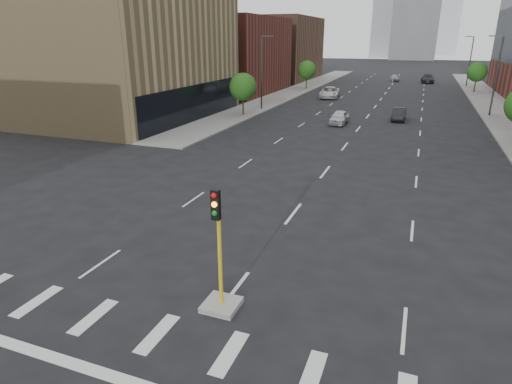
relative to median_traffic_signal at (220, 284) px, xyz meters
The scene contains 18 objects.
sidewalk_left_far 66.75m from the median_traffic_signal, 102.99° to the left, with size 5.00×92.00×0.15m, color gray.
sidewalk_right_far 66.75m from the median_traffic_signal, 77.01° to the left, with size 5.00×92.00×0.15m, color gray.
building_left_mid 41.90m from the median_traffic_signal, 131.55° to the left, with size 20.00×24.00×14.00m, color tan.
building_left_far_a 63.52m from the median_traffic_signal, 115.74° to the left, with size 20.00×22.00×12.00m, color brown.
building_left_far_b 87.64m from the median_traffic_signal, 108.32° to the left, with size 20.00×24.00×13.00m, color brown.
tower_mid 192.19m from the median_traffic_signal, 90.00° to the left, with size 18.00×18.00×44.00m, color slate.
median_traffic_signal is the anchor object (origin of this frame).
streetlight_right_a 48.12m from the median_traffic_signal, 73.76° to the left, with size 1.60×0.22×9.07m.
streetlight_right_b 82.23m from the median_traffic_signal, 80.60° to the left, with size 1.60×0.22×9.07m.
streetlight_left 43.36m from the median_traffic_signal, 108.10° to the left, with size 1.60×0.22×9.07m.
tree_left_near 38.73m from the median_traffic_signal, 111.23° to the left, with size 3.20×3.20×4.85m.
tree_left_far 67.54m from the median_traffic_signal, 101.97° to the left, with size 3.20×3.20×4.85m.
tree_right_far 72.44m from the median_traffic_signal, 78.85° to the left, with size 3.20×3.20×4.85m.
car_near_left 35.10m from the median_traffic_signal, 93.84° to the left, with size 1.68×4.17×1.42m, color silver.
car_mid_right 39.78m from the median_traffic_signal, 84.85° to the left, with size 1.45×4.15×1.37m, color black.
car_far_left 56.27m from the median_traffic_signal, 97.80° to the left, with size 2.77×6.02×1.67m, color silver.
car_deep_right 86.18m from the median_traffic_signal, 85.65° to the left, with size 2.37×5.82×1.69m, color black.
car_distant 87.67m from the median_traffic_signal, 90.04° to the left, with size 1.67×4.14×1.41m, color #9C9DA1.
Camera 1 is at (5.58, -2.36, 8.83)m, focal length 30.00 mm.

